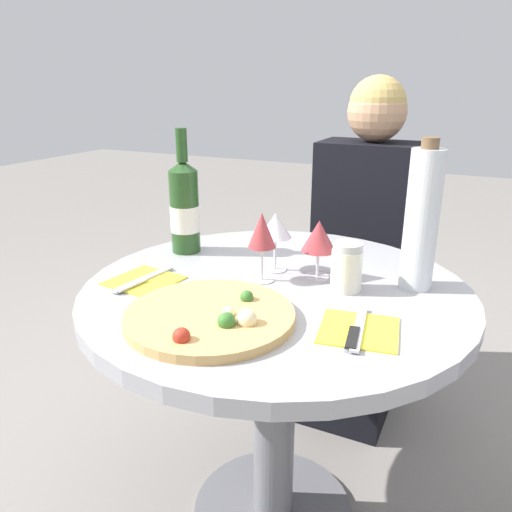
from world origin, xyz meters
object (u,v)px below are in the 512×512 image
dining_table (275,342)px  seated_diner (360,266)px  pizza_large (211,316)px  chair_behind_diner (367,285)px  wine_bottle (185,207)px  tall_carafe (422,220)px

dining_table → seated_diner: seated_diner is taller
seated_diner → pizza_large: bearing=84.2°
dining_table → chair_behind_diner: 0.81m
wine_bottle → tall_carafe: size_ratio=0.99×
seated_diner → tall_carafe: 0.67m
pizza_large → chair_behind_diner: bearing=85.0°
chair_behind_diner → pizza_large: chair_behind_diner is taller
dining_table → chair_behind_diner: size_ratio=1.10×
seated_diner → wine_bottle: size_ratio=3.45×
seated_diner → pizza_large: seated_diner is taller
tall_carafe → wine_bottle: bearing=-179.1°
pizza_large → tall_carafe: size_ratio=1.00×
dining_table → wine_bottle: (-0.33, 0.12, 0.28)m
wine_bottle → tall_carafe: (0.63, 0.01, 0.04)m
dining_table → tall_carafe: bearing=24.0°
pizza_large → wine_bottle: (-0.29, 0.35, 0.12)m
chair_behind_diner → seated_diner: seated_diner is taller
dining_table → chair_behind_diner: bearing=86.7°
pizza_large → wine_bottle: 0.47m
dining_table → seated_diner: (0.05, 0.66, -0.01)m
dining_table → wine_bottle: size_ratio=2.68×
pizza_large → seated_diner: bearing=84.2°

